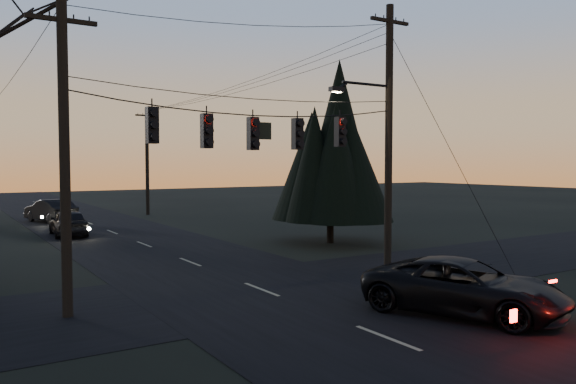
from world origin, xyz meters
TOP-DOWN VIEW (x-y plane):
  - main_road at (0.00, 20.00)m, footprint 8.00×120.00m
  - cross_road at (0.00, 10.00)m, footprint 60.00×7.00m
  - utility_pole_right at (5.50, 10.00)m, footprint 5.00×0.30m
  - utility_pole_left at (-6.00, 10.00)m, footprint 1.80×0.30m
  - utility_pole_far_r at (5.50, 38.00)m, footprint 1.80×0.30m
  - span_signal_assembly at (-0.24, 10.00)m, footprint 11.50×0.44m
  - evergreen_right at (8.36, 17.46)m, footprint 4.79×4.79m
  - suv_near at (3.20, 4.44)m, footprint 4.41×5.96m
  - sedan_oncoming_a at (-2.52, 27.62)m, footprint 2.04×4.50m
  - sedan_oncoming_b at (-2.10, 35.90)m, footprint 2.99×5.12m

SIDE VIEW (x-z plane):
  - utility_pole_right at x=5.50m, z-range -5.00..5.00m
  - utility_pole_left at x=-6.00m, z-range -4.25..4.25m
  - utility_pole_far_r at x=5.50m, z-range -4.25..4.25m
  - cross_road at x=0.00m, z-range 0.00..0.02m
  - main_road at x=0.00m, z-range 0.00..0.02m
  - sedan_oncoming_a at x=-2.52m, z-range 0.00..1.50m
  - suv_near at x=3.20m, z-range 0.00..1.51m
  - sedan_oncoming_b at x=-2.10m, z-range 0.00..1.59m
  - evergreen_right at x=8.36m, z-range 0.60..9.37m
  - span_signal_assembly at x=-0.24m, z-range 4.33..6.01m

